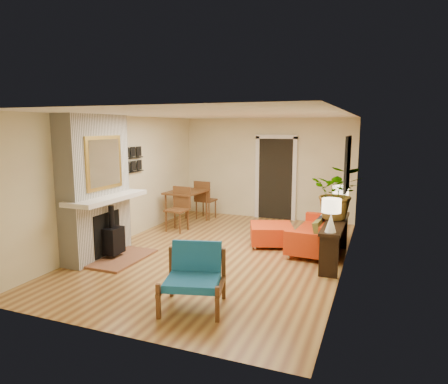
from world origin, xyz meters
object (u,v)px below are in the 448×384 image
Objects in this scene: lamp_near at (331,211)px; houseplant at (338,192)px; ottoman at (271,233)px; lamp_far at (340,196)px; blue_chair at (194,273)px; dining_table at (189,198)px; sofa at (320,233)px; console_table at (335,230)px.

houseplant is (-0.01, 0.99, 0.15)m from lamp_near.
ottoman is at bearing 134.58° from lamp_near.
ottoman is at bearing 165.69° from houseplant.
ottoman is 1.95× the size of lamp_far.
dining_table reaches higher than blue_chair.
sofa is 0.96m from ottoman.
houseplant is at bearing -14.31° from ottoman.
blue_chair is 0.99× the size of houseplant.
dining_table is (-2.34, 0.99, 0.42)m from ottoman.
sofa is 0.82m from lamp_far.
console_table is at bearing -23.34° from ottoman.
lamp_far reaches higher than blue_chair.
lamp_far is at bearing 64.18° from blue_chair.
sofa is 1.81× the size of ottoman.
sofa is at bearing -167.96° from lamp_far.
houseplant reaches higher than dining_table.
houseplant reaches higher than ottoman.
blue_chair is 0.52× the size of console_table.
lamp_near is (3.64, -2.31, 0.40)m from dining_table.
blue_chair is 4.57m from dining_table.
console_table is at bearing 90.00° from lamp_near.
houseplant reaches higher than lamp_near.
houseplant reaches higher than sofa.
lamp_far is at bearing 12.04° from sofa.
sofa is 1.04m from houseplant.
lamp_near reaches higher than dining_table.
console_table is at bearing -23.06° from dining_table.
lamp_far is at bearing -12.98° from dining_table.
lamp_far is at bearing 88.80° from houseplant.
dining_table is 1.94× the size of houseplant.
lamp_far is (0.00, 1.47, 0.00)m from lamp_near.
dining_table is (-2.08, 4.06, 0.21)m from blue_chair.
lamp_near is at bearing -45.42° from ottoman.
houseplant is at bearing 60.56° from blue_chair.
lamp_near is 1.47m from lamp_far.
houseplant is (3.63, -1.32, 0.55)m from dining_table.
lamp_near is at bearing -90.00° from console_table.
lamp_far reaches higher than ottoman.
ottoman is at bearing -173.52° from lamp_far.
lamp_far is 0.55× the size of houseplant.
lamp_far is at bearing 6.48° from ottoman.
blue_chair reaches higher than ottoman.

